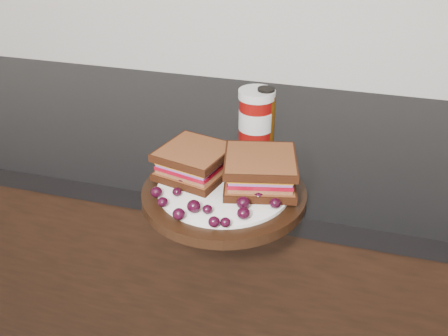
# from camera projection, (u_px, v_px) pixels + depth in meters

# --- Properties ---
(base_cabinets) EXTENTS (3.96, 0.58, 0.86)m
(base_cabinets) POSITION_uv_depth(u_px,v_px,m) (179.00, 276.00, 1.37)
(base_cabinets) COLOR black
(base_cabinets) RESTS_ON ground_plane
(countertop) EXTENTS (3.98, 0.60, 0.04)m
(countertop) POSITION_uv_depth(u_px,v_px,m) (170.00, 127.00, 1.15)
(countertop) COLOR black
(countertop) RESTS_ON base_cabinets
(plate) EXTENTS (0.28, 0.28, 0.02)m
(plate) POSITION_uv_depth(u_px,v_px,m) (224.00, 194.00, 0.85)
(plate) COLOR black
(plate) RESTS_ON countertop
(sandwich_left) EXTENTS (0.13, 0.13, 0.05)m
(sandwich_left) POSITION_uv_depth(u_px,v_px,m) (194.00, 162.00, 0.86)
(sandwich_left) COLOR brown
(sandwich_left) RESTS_ON plate
(sandwich_right) EXTENTS (0.14, 0.14, 0.05)m
(sandwich_right) POSITION_uv_depth(u_px,v_px,m) (260.00, 171.00, 0.83)
(sandwich_right) COLOR brown
(sandwich_right) RESTS_ON plate
(grape_0) EXTENTS (0.02, 0.02, 0.02)m
(grape_0) POSITION_uv_depth(u_px,v_px,m) (156.00, 192.00, 0.81)
(grape_0) COLOR black
(grape_0) RESTS_ON plate
(grape_1) EXTENTS (0.02, 0.02, 0.01)m
(grape_1) POSITION_uv_depth(u_px,v_px,m) (177.00, 192.00, 0.82)
(grape_1) COLOR black
(grape_1) RESTS_ON plate
(grape_2) EXTENTS (0.02, 0.02, 0.02)m
(grape_2) POSITION_uv_depth(u_px,v_px,m) (163.00, 202.00, 0.79)
(grape_2) COLOR black
(grape_2) RESTS_ON plate
(grape_3) EXTENTS (0.02, 0.02, 0.02)m
(grape_3) POSITION_uv_depth(u_px,v_px,m) (179.00, 214.00, 0.76)
(grape_3) COLOR black
(grape_3) RESTS_ON plate
(grape_4) EXTENTS (0.02, 0.02, 0.02)m
(grape_4) POSITION_uv_depth(u_px,v_px,m) (194.00, 206.00, 0.77)
(grape_4) COLOR black
(grape_4) RESTS_ON plate
(grape_5) EXTENTS (0.02, 0.02, 0.01)m
(grape_5) POSITION_uv_depth(u_px,v_px,m) (207.00, 209.00, 0.77)
(grape_5) COLOR black
(grape_5) RESTS_ON plate
(grape_6) EXTENTS (0.02, 0.02, 0.02)m
(grape_6) POSITION_uv_depth(u_px,v_px,m) (214.00, 222.00, 0.74)
(grape_6) COLOR black
(grape_6) RESTS_ON plate
(grape_7) EXTENTS (0.02, 0.02, 0.02)m
(grape_7) POSITION_uv_depth(u_px,v_px,m) (225.00, 222.00, 0.74)
(grape_7) COLOR black
(grape_7) RESTS_ON plate
(grape_8) EXTENTS (0.02, 0.02, 0.02)m
(grape_8) POSITION_uv_depth(u_px,v_px,m) (244.00, 213.00, 0.76)
(grape_8) COLOR black
(grape_8) RESTS_ON plate
(grape_9) EXTENTS (0.02, 0.02, 0.02)m
(grape_9) POSITION_uv_depth(u_px,v_px,m) (243.00, 203.00, 0.78)
(grape_9) COLOR black
(grape_9) RESTS_ON plate
(grape_10) EXTENTS (0.02, 0.02, 0.02)m
(grape_10) POSITION_uv_depth(u_px,v_px,m) (275.00, 203.00, 0.78)
(grape_10) COLOR black
(grape_10) RESTS_ON plate
(grape_11) EXTENTS (0.02, 0.02, 0.02)m
(grape_11) POSITION_uv_depth(u_px,v_px,m) (258.00, 196.00, 0.80)
(grape_11) COLOR black
(grape_11) RESTS_ON plate
(grape_12) EXTENTS (0.02, 0.02, 0.02)m
(grape_12) POSITION_uv_depth(u_px,v_px,m) (267.00, 194.00, 0.81)
(grape_12) COLOR black
(grape_12) RESTS_ON plate
(grape_13) EXTENTS (0.02, 0.02, 0.02)m
(grape_13) POSITION_uv_depth(u_px,v_px,m) (276.00, 181.00, 0.84)
(grape_13) COLOR black
(grape_13) RESTS_ON plate
(grape_14) EXTENTS (0.02, 0.02, 0.02)m
(grape_14) POSITION_uv_depth(u_px,v_px,m) (273.00, 177.00, 0.85)
(grape_14) COLOR black
(grape_14) RESTS_ON plate
(grape_15) EXTENTS (0.02, 0.02, 0.02)m
(grape_15) POSITION_uv_depth(u_px,v_px,m) (252.00, 175.00, 0.86)
(grape_15) COLOR black
(grape_15) RESTS_ON plate
(grape_16) EXTENTS (0.02, 0.02, 0.02)m
(grape_16) POSITION_uv_depth(u_px,v_px,m) (206.00, 164.00, 0.89)
(grape_16) COLOR black
(grape_16) RESTS_ON plate
(grape_17) EXTENTS (0.02, 0.02, 0.02)m
(grape_17) POSITION_uv_depth(u_px,v_px,m) (195.00, 165.00, 0.89)
(grape_17) COLOR black
(grape_17) RESTS_ON plate
(grape_18) EXTENTS (0.02, 0.02, 0.02)m
(grape_18) POSITION_uv_depth(u_px,v_px,m) (182.00, 168.00, 0.88)
(grape_18) COLOR black
(grape_18) RESTS_ON plate
(grape_19) EXTENTS (0.02, 0.02, 0.02)m
(grape_19) POSITION_uv_depth(u_px,v_px,m) (179.00, 175.00, 0.86)
(grape_19) COLOR black
(grape_19) RESTS_ON plate
(grape_20) EXTENTS (0.02, 0.02, 0.02)m
(grape_20) POSITION_uv_depth(u_px,v_px,m) (183.00, 181.00, 0.84)
(grape_20) COLOR black
(grape_20) RESTS_ON plate
(grape_21) EXTENTS (0.02, 0.02, 0.02)m
(grape_21) POSITION_uv_depth(u_px,v_px,m) (209.00, 169.00, 0.88)
(grape_21) COLOR black
(grape_21) RESTS_ON plate
(grape_22) EXTENTS (0.02, 0.02, 0.02)m
(grape_22) POSITION_uv_depth(u_px,v_px,m) (192.00, 175.00, 0.86)
(grape_22) COLOR black
(grape_22) RESTS_ON plate
(grape_23) EXTENTS (0.02, 0.02, 0.02)m
(grape_23) POSITION_uv_depth(u_px,v_px,m) (175.00, 174.00, 0.86)
(grape_23) COLOR black
(grape_23) RESTS_ON plate
(condiment_jar) EXTENTS (0.09, 0.09, 0.11)m
(condiment_jar) POSITION_uv_depth(u_px,v_px,m) (256.00, 116.00, 1.02)
(condiment_jar) COLOR maroon
(condiment_jar) RESTS_ON countertop
(oil_bottle) EXTENTS (0.05, 0.05, 0.12)m
(oil_bottle) POSITION_uv_depth(u_px,v_px,m) (265.00, 115.00, 1.02)
(oil_bottle) COLOR #4A2707
(oil_bottle) RESTS_ON countertop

